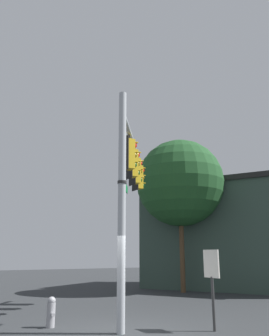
{
  "coord_description": "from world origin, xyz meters",
  "views": [
    {
      "loc": [
        8.67,
        -4.46,
        2.0
      ],
      "look_at": [
        -2.97,
        2.08,
        5.34
      ],
      "focal_mm": 37.04,
      "sensor_mm": 36.0,
      "label": 1
    }
  ],
  "objects": [
    {
      "name": "storefront_building",
      "position": [
        -7.39,
        11.93,
        3.21
      ],
      "size": [
        12.67,
        11.24,
        6.39
      ],
      "color": "#33473D",
      "rests_on": "ground"
    },
    {
      "name": "ground_plane",
      "position": [
        0.0,
        0.0,
        0.0
      ],
      "size": [
        80.0,
        80.0,
        0.0
      ],
      "primitive_type": "plane",
      "color": "#2D3033"
    },
    {
      "name": "historical_marker",
      "position": [
        0.97,
        2.34,
        1.4
      ],
      "size": [
        0.6,
        0.08,
        2.13
      ],
      "color": "#333333",
      "rests_on": "ground"
    },
    {
      "name": "signal_pole",
      "position": [
        0.0,
        0.0,
        3.4
      ],
      "size": [
        0.23,
        0.23,
        6.8
      ],
      "primitive_type": "cylinder",
      "color": "#ADB2B7",
      "rests_on": "ground"
    },
    {
      "name": "tree_by_storefront",
      "position": [
        -7.26,
        7.53,
        6.05
      ],
      "size": [
        5.03,
        5.03,
        8.57
      ],
      "color": "#4C3823",
      "rests_on": "ground"
    },
    {
      "name": "traffic_light_arm_end",
      "position": [
        -4.42,
        3.12,
        5.35
      ],
      "size": [
        0.54,
        0.49,
        1.31
      ],
      "color": "black"
    },
    {
      "name": "traffic_light_nearest_pole",
      "position": [
        -1.41,
        1.01,
        5.35
      ],
      "size": [
        0.54,
        0.49,
        1.31
      ],
      "color": "black"
    },
    {
      "name": "traffic_light_mid_outer",
      "position": [
        -3.42,
        2.42,
        5.35
      ],
      "size": [
        0.54,
        0.49,
        1.31
      ],
      "color": "black"
    },
    {
      "name": "mast_arm",
      "position": [
        -2.6,
        1.82,
        6.14
      ],
      "size": [
        5.3,
        3.79,
        0.17
      ],
      "primitive_type": "cylinder",
      "rotation": [
        0.0,
        1.57,
        2.53
      ],
      "color": "#ADB2B7"
    },
    {
      "name": "fire_hydrant",
      "position": [
        -1.67,
        -1.37,
        0.42
      ],
      "size": [
        0.35,
        0.24,
        0.82
      ],
      "color": "#99999E",
      "rests_on": "ground"
    },
    {
      "name": "traffic_light_mid_inner",
      "position": [
        -2.41,
        1.71,
        5.35
      ],
      "size": [
        0.54,
        0.49,
        1.31
      ],
      "color": "black"
    },
    {
      "name": "street_name_sign",
      "position": [
        -0.33,
        0.23,
        4.01
      ],
      "size": [
        1.17,
        0.87,
        0.22
      ],
      "color": "#147238"
    }
  ]
}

